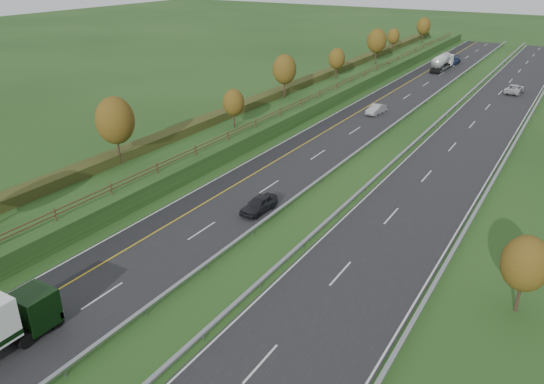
% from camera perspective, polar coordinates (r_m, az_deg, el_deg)
% --- Properties ---
extents(ground, '(400.00, 400.00, 0.00)m').
position_cam_1_polar(ground, '(72.87, 12.56, 4.81)').
color(ground, '#1F4217').
rests_on(ground, ground).
extents(near_carriageway, '(10.50, 200.00, 0.04)m').
position_cam_1_polar(near_carriageway, '(79.96, 8.34, 6.86)').
color(near_carriageway, black).
rests_on(near_carriageway, ground).
extents(far_carriageway, '(10.50, 200.00, 0.04)m').
position_cam_1_polar(far_carriageway, '(75.52, 19.92, 4.63)').
color(far_carriageway, black).
rests_on(far_carriageway, ground).
extents(hard_shoulder, '(3.00, 200.00, 0.04)m').
position_cam_1_polar(hard_shoulder, '(81.40, 5.90, 7.30)').
color(hard_shoulder, black).
rests_on(hard_shoulder, ground).
extents(lane_markings, '(26.75, 200.00, 0.01)m').
position_cam_1_polar(lane_markings, '(77.74, 12.66, 6.05)').
color(lane_markings, silver).
rests_on(lane_markings, near_carriageway).
extents(embankment_left, '(12.00, 200.00, 2.00)m').
position_cam_1_polar(embankment_left, '(85.30, 0.26, 8.89)').
color(embankment_left, '#1F4217').
rests_on(embankment_left, ground).
extents(hedge_left, '(2.20, 180.00, 1.10)m').
position_cam_1_polar(hedge_left, '(85.92, -0.90, 10.06)').
color(hedge_left, '#323D19').
rests_on(hedge_left, embankment_left).
extents(fence_left, '(0.12, 189.06, 1.20)m').
position_cam_1_polar(fence_left, '(82.37, 2.84, 9.55)').
color(fence_left, '#422B19').
rests_on(fence_left, embankment_left).
extents(median_barrier_near, '(0.32, 200.00, 0.71)m').
position_cam_1_polar(median_barrier_near, '(77.89, 12.23, 6.56)').
color(median_barrier_near, gray).
rests_on(median_barrier_near, ground).
extents(median_barrier_far, '(0.32, 200.00, 0.71)m').
position_cam_1_polar(median_barrier_far, '(76.51, 15.83, 5.87)').
color(median_barrier_far, gray).
rests_on(median_barrier_far, ground).
extents(outer_barrier_far, '(0.32, 200.00, 0.71)m').
position_cam_1_polar(outer_barrier_far, '(74.58, 24.30, 4.17)').
color(outer_barrier_far, gray).
rests_on(outer_barrier_far, ground).
extents(trees_left, '(6.64, 164.30, 7.66)m').
position_cam_1_polar(trees_left, '(81.06, -0.76, 11.98)').
color(trees_left, '#2D2116').
rests_on(trees_left, embankment_left).
extents(road_tanker, '(2.40, 11.22, 3.46)m').
position_cam_1_polar(road_tanker, '(127.15, 17.85, 13.21)').
color(road_tanker, silver).
rests_on(road_tanker, near_carriageway).
extents(car_dark_near, '(2.17, 4.75, 1.58)m').
position_cam_1_polar(car_dark_near, '(52.40, -1.42, -1.33)').
color(car_dark_near, black).
rests_on(car_dark_near, near_carriageway).
extents(car_silver_mid, '(2.08, 4.76, 1.52)m').
position_cam_1_polar(car_silver_mid, '(87.73, 11.13, 8.73)').
color(car_silver_mid, '#9F9EA2').
rests_on(car_silver_mid, near_carriageway).
extents(car_small_far, '(2.27, 5.35, 1.54)m').
position_cam_1_polar(car_small_far, '(135.99, 19.02, 13.25)').
color(car_small_far, '#152143').
rests_on(car_small_far, near_carriageway).
extents(car_oncoming, '(3.08, 6.04, 1.63)m').
position_cam_1_polar(car_oncoming, '(109.49, 24.63, 10.06)').
color(car_oncoming, silver).
rests_on(car_oncoming, far_carriageway).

